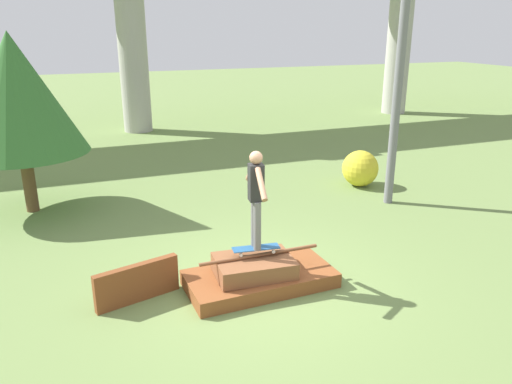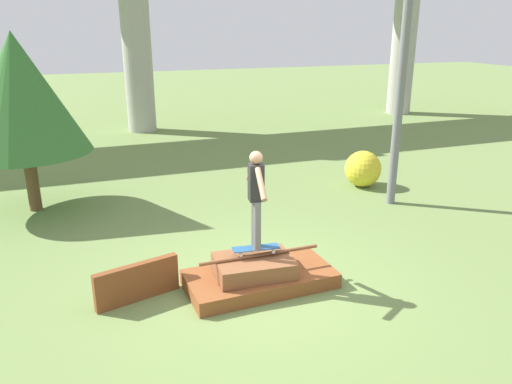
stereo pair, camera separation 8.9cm
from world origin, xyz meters
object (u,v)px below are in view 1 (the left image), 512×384
Objects in this scene: tree_behind_right at (16,94)px; bush_yellow_flowering at (360,168)px; skater at (256,194)px; utility_pole at (401,50)px; skateboard at (256,248)px.

tree_behind_right is 4.17× the size of bush_yellow_flowering.
utility_pole is at bearing 30.75° from skater.
tree_behind_right reaches higher than skater.
skater reaches higher than bush_yellow_flowering.
utility_pole reaches higher than tree_behind_right.
tree_behind_right is 8.32m from bush_yellow_flowering.
skater is at bearing -138.17° from bush_yellow_flowering.
utility_pole is 3.32m from bush_yellow_flowering.
skateboard is 5.94m from bush_yellow_flowering.
tree_behind_right is (-7.91, 2.42, -0.87)m from utility_pole.
utility_pole is at bearing -17.01° from tree_behind_right.
utility_pole reaches higher than skateboard.
skater is 6.04m from bush_yellow_flowering.
utility_pole is at bearing -92.40° from bush_yellow_flowering.
bush_yellow_flowering is (7.96, -1.06, -2.16)m from tree_behind_right.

